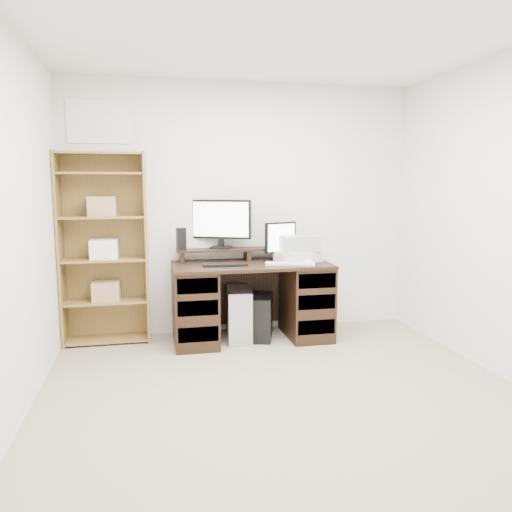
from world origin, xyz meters
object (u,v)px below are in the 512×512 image
object	(u,v)px
tower_silver	(239,314)
bookshelf	(104,247)
desk	(251,300)
monitor_wide	(221,221)
monitor_small	(281,240)
tower_black	(262,317)
printer	(299,256)

from	to	relation	value
tower_silver	bookshelf	xyz separation A→B (m)	(-1.25, 0.20, 0.67)
desk	monitor_wide	distance (m)	0.83
desk	monitor_wide	size ratio (longest dim) A/B	2.63
bookshelf	desk	bearing A→B (deg)	-8.84
monitor_small	tower_black	size ratio (longest dim) A/B	0.83
desk	monitor_small	size ratio (longest dim) A/B	3.94
monitor_wide	monitor_small	xyz separation A→B (m)	(0.57, -0.15, -0.18)
tower_silver	tower_black	world-z (taller)	tower_silver
monitor_wide	monitor_small	size ratio (longest dim) A/B	1.50
monitor_small	bookshelf	bearing A→B (deg)	157.15
monitor_small	tower_black	world-z (taller)	monitor_small
desk	tower_black	world-z (taller)	desk
monitor_wide	printer	bearing A→B (deg)	5.42
monitor_wide	desk	bearing A→B (deg)	-22.42
monitor_small	tower_silver	xyz separation A→B (m)	(-0.44, -0.10, -0.71)
monitor_wide	tower_black	size ratio (longest dim) A/B	1.24
printer	tower_silver	distance (m)	0.81
printer	tower_silver	world-z (taller)	printer
monitor_small	tower_silver	size ratio (longest dim) A/B	0.76
tower_black	bookshelf	distance (m)	1.65
printer	monitor_wide	bearing A→B (deg)	138.88
monitor_small	bookshelf	distance (m)	1.69
monitor_small	printer	bearing A→B (deg)	-47.28
tower_silver	tower_black	distance (m)	0.23
tower_silver	printer	bearing A→B (deg)	7.57
monitor_small	printer	xyz separation A→B (m)	(0.16, -0.09, -0.16)
printer	bookshelf	world-z (taller)	bookshelf
monitor_wide	printer	world-z (taller)	monitor_wide
printer	tower_black	distance (m)	0.69
monitor_small	tower_black	xyz separation A→B (m)	(-0.21, -0.11, -0.74)
monitor_small	bookshelf	xyz separation A→B (m)	(-1.69, 0.10, -0.04)
desk	tower_silver	distance (m)	0.18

